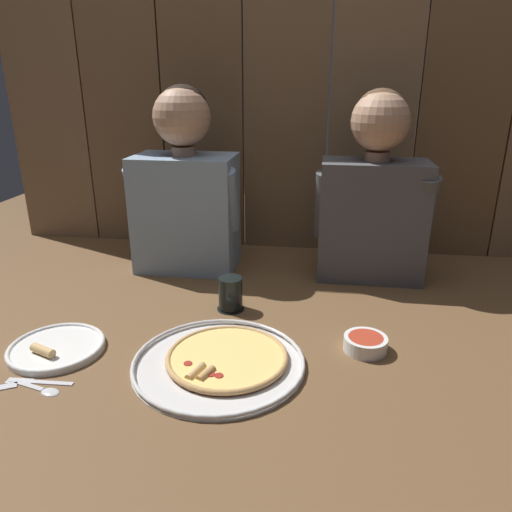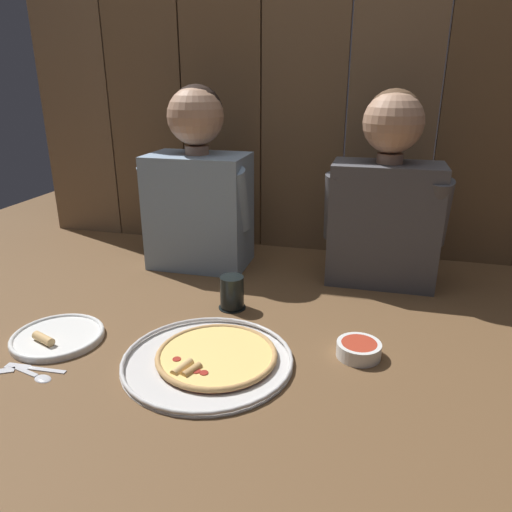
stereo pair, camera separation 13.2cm
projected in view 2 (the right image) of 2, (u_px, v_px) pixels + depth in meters
ground_plane at (255, 332)px, 1.29m from camera, size 3.20×3.20×0.00m
pizza_tray at (211, 358)px, 1.15m from camera, size 0.41×0.41×0.03m
dinner_plate at (57, 336)px, 1.25m from camera, size 0.24×0.24×0.03m
drinking_glass at (232, 293)px, 1.41m from camera, size 0.08×0.08×0.10m
dipping_bowl at (359, 349)px, 1.17m from camera, size 0.11×0.11×0.04m
table_knife at (35, 368)px, 1.13m from camera, size 0.16×0.02×0.01m
table_spoon at (36, 375)px, 1.10m from camera, size 0.14×0.05×0.01m
diner_left at (198, 185)px, 1.67m from camera, size 0.38×0.22×0.62m
diner_right at (386, 195)px, 1.52m from camera, size 0.38×0.20×0.61m
wooden_backdrop_wall at (305, 53)px, 1.69m from camera, size 2.19×0.03×1.45m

